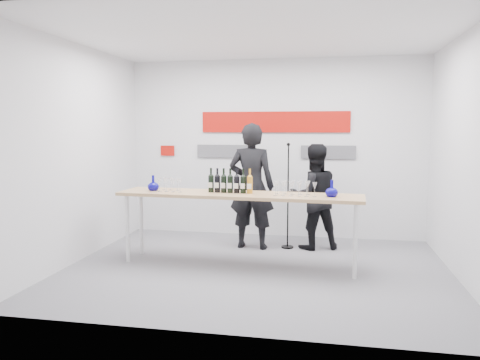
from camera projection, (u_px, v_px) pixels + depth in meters
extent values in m
plane|color=slate|center=(256.00, 269.00, 6.16)|extent=(5.00, 5.00, 0.00)
cube|color=silver|center=(274.00, 149.00, 7.94)|extent=(5.00, 0.04, 3.00)
cube|color=#AE0E07|center=(274.00, 122.00, 7.87)|extent=(2.50, 0.02, 0.35)
cube|color=#59595E|center=(223.00, 151.00, 8.09)|extent=(0.90, 0.02, 0.22)
cube|color=#59595E|center=(328.00, 152.00, 7.75)|extent=(0.90, 0.02, 0.22)
cube|color=#AE0E07|center=(168.00, 151.00, 8.27)|extent=(0.25, 0.02, 0.18)
cube|color=tan|center=(239.00, 195.00, 6.23)|extent=(3.30, 0.83, 0.04)
cylinder|color=silver|center=(127.00, 229.00, 6.44)|extent=(0.05, 0.05, 0.94)
cylinder|color=silver|center=(355.00, 241.00, 5.71)|extent=(0.05, 0.05, 0.94)
cylinder|color=silver|center=(141.00, 222.00, 6.86)|extent=(0.05, 0.05, 0.94)
cylinder|color=silver|center=(355.00, 234.00, 6.13)|extent=(0.05, 0.05, 0.94)
imported|color=black|center=(251.00, 186.00, 7.15)|extent=(0.73, 0.50, 1.93)
imported|color=black|center=(314.00, 197.00, 7.14)|extent=(0.94, 0.84, 1.61)
cylinder|color=black|center=(287.00, 247.00, 7.25)|extent=(0.19, 0.19, 0.02)
cylinder|color=black|center=(288.00, 197.00, 7.17)|extent=(0.02, 0.02, 1.58)
sphere|color=black|center=(288.00, 144.00, 7.05)|extent=(0.05, 0.05, 0.05)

